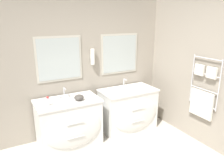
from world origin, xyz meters
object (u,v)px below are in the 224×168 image
toiletry_bottle (48,102)px  vanity_right (129,110)px  amenity_bowl (79,98)px  vanity_left (69,123)px

toiletry_bottle → vanity_right: bearing=2.3°
vanity_right → amenity_bowl: 1.12m
vanity_right → amenity_bowl: size_ratio=6.61×
amenity_bowl → toiletry_bottle: bearing=179.9°
vanity_left → toiletry_bottle: size_ratio=7.07×
vanity_right → vanity_left: bearing=180.0°
vanity_left → vanity_right: same height
toiletry_bottle → amenity_bowl: toiletry_bottle is taller
vanity_right → toiletry_bottle: toiletry_bottle is taller
vanity_left → toiletry_bottle: bearing=-169.7°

